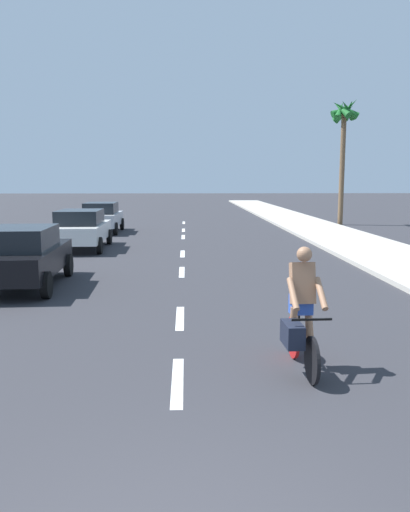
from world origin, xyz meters
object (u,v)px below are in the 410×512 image
cyclist (300,315)px  parked_car_white (81,228)px  parked_car_silver (102,216)px  palm_tree_far (344,123)px  parked_car_black (22,255)px

cyclist → parked_car_white: bearing=-68.8°
cyclist → parked_car_silver: cyclist is taller
palm_tree_far → parked_car_black: bearing=-127.2°
cyclist → parked_car_black: size_ratio=0.43×
parked_car_silver → palm_tree_far: (13.86, 4.09, 5.24)m
cyclist → parked_car_silver: (-6.03, 20.04, 0.01)m
parked_car_black → palm_tree_far: (13.67, 18.00, 5.24)m
parked_car_white → parked_car_silver: bearing=90.7°
parked_car_silver → parked_car_black: bearing=-89.8°
parked_car_silver → cyclist: bearing=-73.8°
parked_car_black → parked_car_silver: (-0.19, 13.91, -0.00)m
cyclist → parked_car_black: 8.47m
parked_car_black → parked_car_white: (0.04, 7.35, 0.00)m
parked_car_black → parked_car_silver: size_ratio=1.02×
parked_car_black → parked_car_silver: 13.91m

